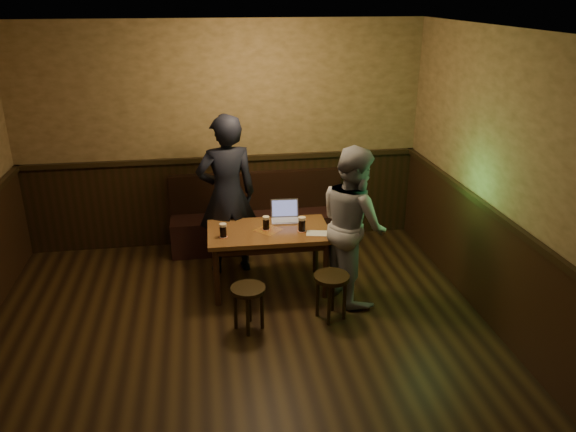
# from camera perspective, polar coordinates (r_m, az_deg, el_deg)

# --- Properties ---
(room) EXTENTS (5.04, 6.04, 2.84)m
(room) POSITION_cam_1_polar(r_m,az_deg,el_deg) (4.52, -4.85, -2.96)
(room) COLOR black
(room) RESTS_ON ground
(bench) EXTENTS (2.20, 0.50, 0.95)m
(bench) POSITION_cam_1_polar(r_m,az_deg,el_deg) (7.22, -3.04, -0.76)
(bench) COLOR black
(bench) RESTS_ON ground
(pub_table) EXTENTS (1.32, 0.77, 0.70)m
(pub_table) POSITION_cam_1_polar(r_m,az_deg,el_deg) (6.08, -1.98, -2.22)
(pub_table) COLOR brown
(pub_table) RESTS_ON ground
(stool_left) EXTENTS (0.39, 0.39, 0.46)m
(stool_left) POSITION_cam_1_polar(r_m,az_deg,el_deg) (5.47, -4.06, -8.08)
(stool_left) COLOR black
(stool_left) RESTS_ON ground
(stool_right) EXTENTS (0.46, 0.46, 0.48)m
(stool_right) POSITION_cam_1_polar(r_m,az_deg,el_deg) (5.63, 4.44, -6.90)
(stool_right) COLOR black
(stool_right) RESTS_ON ground
(pint_left) EXTENTS (0.10, 0.10, 0.15)m
(pint_left) POSITION_cam_1_polar(r_m,az_deg,el_deg) (5.88, -6.61, -1.45)
(pint_left) COLOR #A43614
(pint_left) RESTS_ON pub_table
(pint_mid) EXTENTS (0.10, 0.10, 0.15)m
(pint_mid) POSITION_cam_1_polar(r_m,az_deg,el_deg) (6.03, -2.24, -0.70)
(pint_mid) COLOR #A43614
(pint_mid) RESTS_ON pub_table
(pint_right) EXTENTS (0.10, 0.10, 0.16)m
(pint_right) POSITION_cam_1_polar(r_m,az_deg,el_deg) (5.98, 1.42, -0.82)
(pint_right) COLOR #A43614
(pint_right) RESTS_ON pub_table
(laptop) EXTENTS (0.32, 0.27, 0.22)m
(laptop) POSITION_cam_1_polar(r_m,az_deg,el_deg) (6.29, -0.30, 0.11)
(laptop) COLOR silver
(laptop) RESTS_ON pub_table
(menu) EXTENTS (0.25, 0.19, 0.00)m
(menu) POSITION_cam_1_polar(r_m,az_deg,el_deg) (5.96, 2.94, -1.76)
(menu) COLOR silver
(menu) RESTS_ON pub_table
(person_suit) EXTENTS (0.75, 0.56, 1.87)m
(person_suit) POSITION_cam_1_polar(r_m,az_deg,el_deg) (6.39, -6.22, 2.09)
(person_suit) COLOR black
(person_suit) RESTS_ON ground
(person_grey) EXTENTS (0.78, 0.92, 1.67)m
(person_grey) POSITION_cam_1_polar(r_m,az_deg,el_deg) (5.88, 6.64, -0.81)
(person_grey) COLOR gray
(person_grey) RESTS_ON ground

